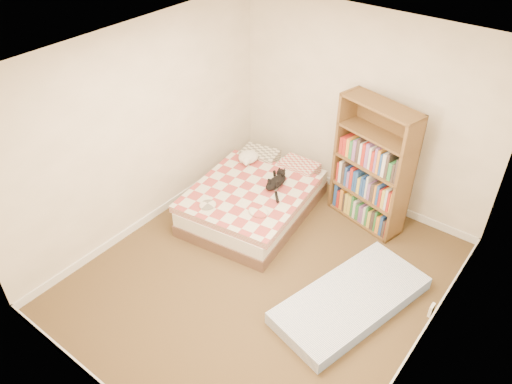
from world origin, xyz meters
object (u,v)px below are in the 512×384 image
Objects in this scene: black_cat at (277,181)px; white_dog at (248,157)px; bookshelf at (371,180)px; floor_mattress at (351,300)px; bed at (256,198)px.

black_cat reaches higher than white_dog.
white_dog is (-1.59, -0.40, -0.08)m from bookshelf.
white_dog reaches higher than floor_mattress.
floor_mattress is 4.99× the size of white_dog.
white_dog is at bearing 168.79° from floor_mattress.
floor_mattress is (1.76, -0.65, -0.14)m from bed.
black_cat is 0.66m from white_dog.
bed is at bearing -26.16° from white_dog.
bookshelf is at bearing 24.47° from bed.
bed is 3.18× the size of black_cat.
black_cat is at bearing 166.18° from floor_mattress.
bookshelf is 4.77× the size of white_dog.
floor_mattress is 1.78m from black_cat.
white_dog is (-0.63, 0.20, 0.01)m from black_cat.
black_cat reaches higher than bed.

